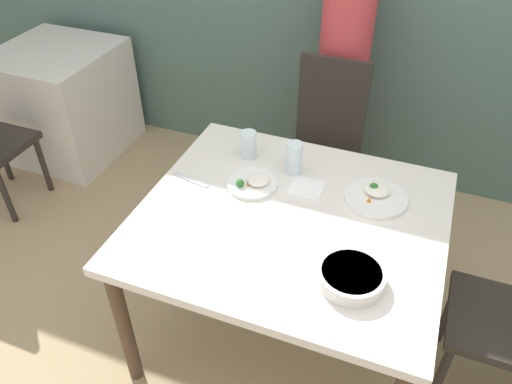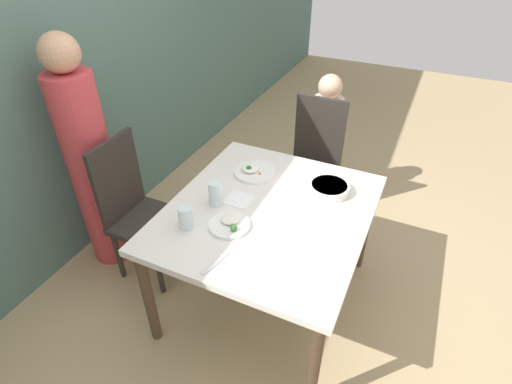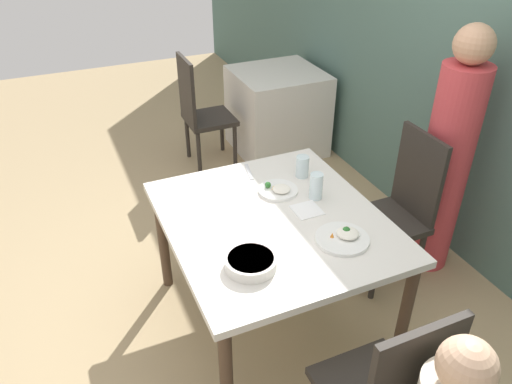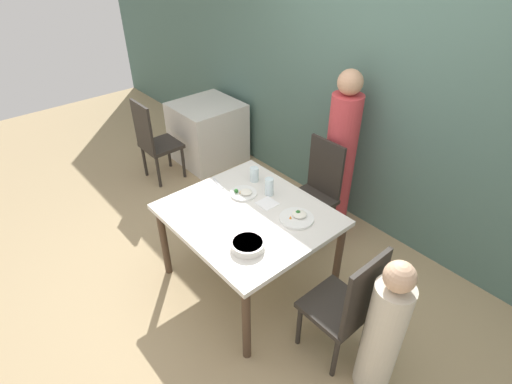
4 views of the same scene
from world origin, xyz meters
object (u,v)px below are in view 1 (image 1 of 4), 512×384
Objects in this scene: chair_adult_spot at (324,145)px; bowl_curry at (351,276)px; person_adult at (341,83)px; glass_water_tall at (248,144)px; plate_rice_adult at (376,196)px.

bowl_curry is (0.38, -1.13, 0.25)m from chair_adult_spot.
chair_adult_spot reaches higher than bowl_curry.
person_adult reaches higher than chair_adult_spot.
glass_water_tall is at bearing -104.85° from person_adult.
bowl_curry is 0.84m from glass_water_tall.
chair_adult_spot is at bearing 67.73° from glass_water_tall.
glass_water_tall is (-0.61, 0.10, 0.05)m from plate_rice_adult.
plate_rice_adult is at bearing -68.43° from person_adult.
glass_water_tall is at bearing 170.70° from plate_rice_adult.
plate_rice_adult is (-0.00, 0.48, -0.01)m from bowl_curry.
plate_rice_adult is (0.38, -0.96, 0.00)m from person_adult.
chair_adult_spot is 4.16× the size of bowl_curry.
person_adult is 1.49m from bowl_curry.
bowl_curry is (0.38, -1.44, 0.02)m from person_adult.
person_adult is at bearing 75.15° from glass_water_tall.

